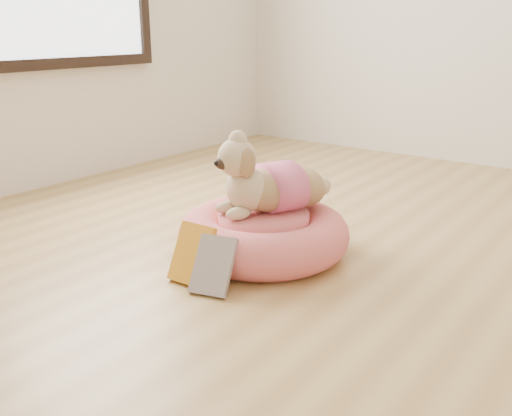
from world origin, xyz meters
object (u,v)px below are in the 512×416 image
Objects in this scene: book_white at (213,265)px; dog at (267,169)px; book_yellow at (192,254)px; pet_bed at (264,234)px.

dog is at bearing 82.63° from book_white.
pet_bed is at bearing 77.94° from book_yellow.
pet_bed is 0.36m from book_yellow.
pet_bed is at bearing 82.92° from book_white.
dog is (-0.00, 0.03, 0.26)m from pet_bed.
pet_bed is 1.48× the size of dog.
dog is 2.13× the size of book_yellow.
pet_bed is 3.26× the size of book_white.
dog is at bearing 78.87° from book_yellow.
book_yellow is at bearing -99.42° from pet_bed.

